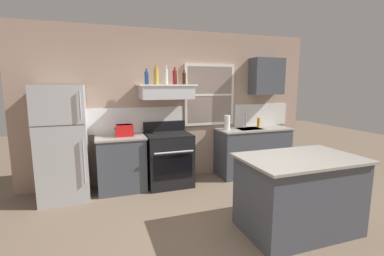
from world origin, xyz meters
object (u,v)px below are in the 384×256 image
(bottle_brown_stout, at_px, (184,78))
(paper_towel_roll, at_px, (227,123))
(stove_range, at_px, (169,159))
(kitchen_island, at_px, (299,194))
(bottle_champagne_gold_foil, at_px, (156,76))
(bottle_red_label_wine, at_px, (175,77))
(refrigerator, at_px, (63,143))
(toaster, at_px, (124,130))
(bottle_blue_liqueur, at_px, (147,78))
(dish_soap_bottle, at_px, (259,122))
(bottle_clear_tall, at_px, (166,76))

(bottle_brown_stout, xyz_separation_m, paper_towel_roll, (0.81, -0.06, -0.80))
(stove_range, xyz_separation_m, kitchen_island, (1.09, -1.98, -0.01))
(bottle_champagne_gold_foil, relative_size, bottle_red_label_wine, 1.10)
(stove_range, height_order, kitchen_island, stove_range)
(refrigerator, bearing_deg, stove_range, 0.80)
(toaster, xyz_separation_m, stove_range, (0.73, -0.03, -0.54))
(toaster, bearing_deg, bottle_red_label_wine, 7.96)
(bottle_blue_liqueur, xyz_separation_m, dish_soap_bottle, (2.21, 0.02, -0.86))
(paper_towel_roll, distance_m, dish_soap_bottle, 0.75)
(stove_range, height_order, bottle_champagne_gold_foil, bottle_champagne_gold_foil)
(refrigerator, xyz_separation_m, bottle_brown_stout, (1.97, 0.12, 0.98))
(bottle_champagne_gold_foil, xyz_separation_m, bottle_red_label_wine, (0.34, 0.08, -0.01))
(bottle_champagne_gold_foil, distance_m, bottle_red_label_wine, 0.35)
(bottle_clear_tall, xyz_separation_m, bottle_red_label_wine, (0.16, 0.02, -0.01))
(refrigerator, relative_size, dish_soap_bottle, 9.69)
(bottle_red_label_wine, bearing_deg, bottle_champagne_gold_foil, -167.12)
(refrigerator, distance_m, bottle_brown_stout, 2.21)
(dish_soap_bottle, bearing_deg, bottle_champagne_gold_foil, -178.34)
(paper_towel_roll, bearing_deg, kitchen_island, -91.41)
(bottle_clear_tall, xyz_separation_m, paper_towel_roll, (1.13, -0.09, -0.84))
(dish_soap_bottle, bearing_deg, bottle_blue_liqueur, -179.54)
(bottle_red_label_wine, bearing_deg, toaster, -172.04)
(bottle_brown_stout, height_order, paper_towel_roll, bottle_brown_stout)
(stove_range, bearing_deg, dish_soap_bottle, 4.18)
(toaster, distance_m, kitchen_island, 2.77)
(refrigerator, bearing_deg, bottle_brown_stout, 3.55)
(bottle_clear_tall, height_order, bottle_red_label_wine, bottle_clear_tall)
(bottle_clear_tall, bearing_deg, bottle_blue_liqueur, -177.88)
(refrigerator, relative_size, bottle_blue_liqueur, 6.62)
(paper_towel_roll, bearing_deg, dish_soap_bottle, 7.68)
(dish_soap_bottle, bearing_deg, bottle_clear_tall, -179.84)
(refrigerator, distance_m, toaster, 0.93)
(bottle_champagne_gold_foil, bearing_deg, refrigerator, -176.10)
(bottle_brown_stout, bearing_deg, stove_range, -162.90)
(stove_range, bearing_deg, paper_towel_roll, 1.88)
(toaster, xyz_separation_m, bottle_red_label_wine, (0.90, 0.13, 0.86))
(bottle_champagne_gold_foil, distance_m, kitchen_island, 2.80)
(refrigerator, distance_m, bottle_red_label_wine, 2.08)
(bottle_red_label_wine, distance_m, kitchen_island, 2.72)
(refrigerator, xyz_separation_m, bottle_champagne_gold_foil, (1.48, 0.10, 1.01))
(refrigerator, bearing_deg, bottle_champagne_gold_foil, 3.90)
(bottle_brown_stout, relative_size, paper_towel_roll, 0.92)
(stove_range, distance_m, bottle_red_label_wine, 1.42)
(bottle_brown_stout, xyz_separation_m, kitchen_island, (0.77, -2.08, -1.39))
(refrigerator, xyz_separation_m, bottle_blue_liqueur, (1.32, 0.14, 0.98))
(bottle_blue_liqueur, relative_size, bottle_clear_tall, 0.81)
(bottle_blue_liqueur, bearing_deg, refrigerator, -173.85)
(toaster, distance_m, bottle_brown_stout, 1.35)
(bottle_clear_tall, bearing_deg, bottle_champagne_gold_foil, -163.34)
(bottle_champagne_gold_foil, bearing_deg, bottle_red_label_wine, 12.88)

